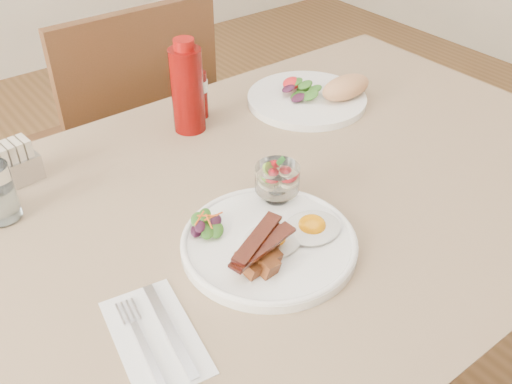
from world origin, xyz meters
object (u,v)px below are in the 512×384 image
object	(u,v)px
table	(284,225)
second_plate	(316,95)
chair_far	(131,143)
main_plate	(269,244)
sugar_caddy	(13,166)
fruit_cup	(277,178)
hot_sauce_bottle	(200,92)
ketchup_bottle	(187,89)

from	to	relation	value
table	second_plate	bearing A→B (deg)	38.67
chair_far	second_plate	world-z (taller)	chair_far
main_plate	sugar_caddy	distance (m)	0.50
table	second_plate	distance (m)	0.36
main_plate	fruit_cup	distance (m)	0.12
fruit_cup	sugar_caddy	bearing A→B (deg)	133.96
hot_sauce_bottle	sugar_caddy	distance (m)	0.41
main_plate	second_plate	bearing A→B (deg)	39.41
sugar_caddy	ketchup_bottle	bearing A→B (deg)	-10.48
fruit_cup	main_plate	bearing A→B (deg)	-135.37
chair_far	ketchup_bottle	xyz separation A→B (m)	(-0.02, -0.38, 0.32)
second_plate	ketchup_bottle	bearing A→B (deg)	165.73
second_plate	main_plate	bearing A→B (deg)	-140.59
table	fruit_cup	bearing A→B (deg)	-146.21
fruit_cup	hot_sauce_bottle	world-z (taller)	hot_sauce_bottle
ketchup_bottle	chair_far	bearing A→B (deg)	86.47
ketchup_bottle	hot_sauce_bottle	distance (m)	0.07
hot_sauce_bottle	main_plate	bearing A→B (deg)	-109.31
table	fruit_cup	world-z (taller)	fruit_cup
main_plate	hot_sauce_bottle	world-z (taller)	hot_sauce_bottle
table	hot_sauce_bottle	size ratio (longest dim) A/B	10.86
fruit_cup	sugar_caddy	distance (m)	0.48
second_plate	table	bearing A→B (deg)	-141.33
fruit_cup	second_plate	xyz separation A→B (m)	(0.31, 0.25, -0.04)
hot_sauce_bottle	table	bearing A→B (deg)	-94.47
second_plate	sugar_caddy	size ratio (longest dim) A/B	2.90
table	fruit_cup	size ratio (longest dim) A/B	17.29
chair_far	main_plate	size ratio (longest dim) A/B	3.32
chair_far	fruit_cup	world-z (taller)	chair_far
main_plate	sugar_caddy	world-z (taller)	sugar_caddy
chair_far	second_plate	bearing A→B (deg)	-59.29
sugar_caddy	hot_sauce_bottle	bearing A→B (deg)	-5.65
hot_sauce_bottle	sugar_caddy	xyz separation A→B (m)	(-0.41, -0.00, -0.02)
table	ketchup_bottle	xyz separation A→B (m)	(-0.02, 0.29, 0.18)
main_plate	second_plate	xyz separation A→B (m)	(0.39, 0.32, 0.01)
main_plate	fruit_cup	size ratio (longest dim) A/B	3.64
fruit_cup	table	bearing A→B (deg)	33.79
table	fruit_cup	distance (m)	0.16
chair_far	ketchup_bottle	bearing A→B (deg)	-93.53
main_plate	chair_far	bearing A→B (deg)	80.83
fruit_cup	sugar_caddy	xyz separation A→B (m)	(-0.33, 0.35, -0.02)
table	hot_sauce_bottle	bearing A→B (deg)	85.53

